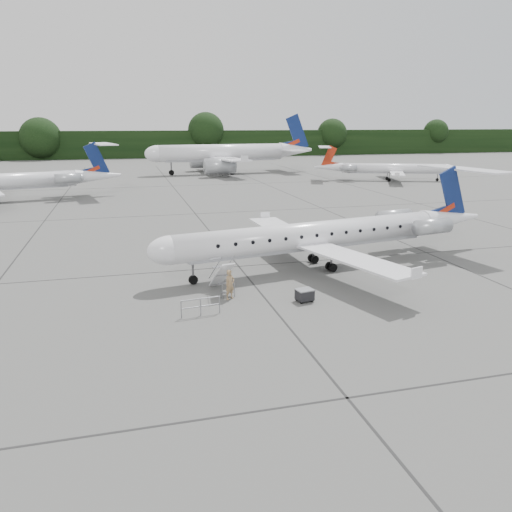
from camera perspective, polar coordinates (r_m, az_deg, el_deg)
name	(u,v)px	position (r m, az deg, el deg)	size (l,w,h in m)	color
ground	(345,295)	(31.76, 10.14, -4.41)	(320.00, 320.00, 0.00)	#5F5F5D
treeline	(165,144)	(157.72, -10.34, 12.47)	(260.00, 4.00, 8.00)	black
main_regional_jet	(312,222)	(36.33, 6.42, 3.86)	(26.97, 19.42, 6.91)	white
airstair	(221,276)	(31.54, -3.97, -2.26)	(0.85, 2.52, 2.17)	white
passenger	(230,285)	(30.33, -3.01, -3.27)	(0.67, 0.44, 1.85)	#947650
safety_railing	(201,307)	(28.03, -6.35, -5.83)	(2.20, 0.08, 1.00)	gray
baggage_cart	(305,295)	(30.18, 5.58, -4.44)	(0.96, 0.78, 0.83)	black
bg_narrowbody	(221,144)	(105.92, -3.99, 12.62)	(33.54, 24.15, 12.04)	white
bg_regional_right	(394,164)	(96.11, 15.48, 10.14)	(23.77, 17.12, 6.24)	white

